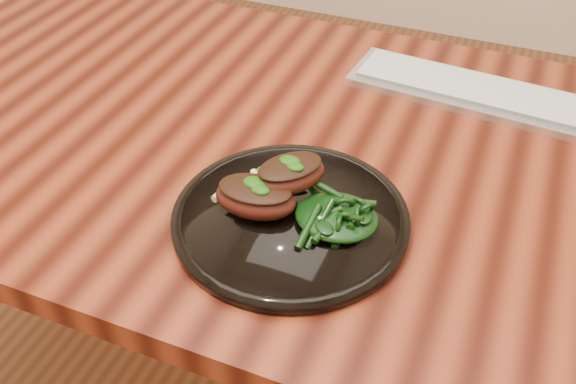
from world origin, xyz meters
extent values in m
cube|color=#340D06|center=(0.00, 0.00, 0.73)|extent=(1.60, 0.80, 0.04)
cylinder|color=#331B0B|center=(-0.74, 0.34, 0.35)|extent=(0.06, 0.06, 0.71)
cylinder|color=black|center=(0.02, -0.18, 0.76)|extent=(0.30, 0.30, 0.02)
torus|color=black|center=(0.02, -0.18, 0.76)|extent=(0.30, 0.30, 0.02)
cylinder|color=black|center=(0.02, -0.18, 0.76)|extent=(0.20, 0.20, 0.00)
ellipsoid|color=#45150D|center=(-0.02, -0.19, 0.79)|extent=(0.11, 0.08, 0.04)
ellipsoid|color=black|center=(-0.02, -0.19, 0.80)|extent=(0.10, 0.07, 0.01)
cylinder|color=beige|center=(-0.07, -0.18, 0.78)|extent=(0.02, 0.05, 0.01)
ellipsoid|color=#0E4006|center=(-0.02, -0.19, 0.81)|extent=(0.03, 0.02, 0.01)
ellipsoid|color=#45150D|center=(0.01, -0.15, 0.80)|extent=(0.11, 0.11, 0.04)
ellipsoid|color=black|center=(0.01, -0.15, 0.82)|extent=(0.10, 0.10, 0.01)
cylinder|color=beige|center=(-0.03, -0.17, 0.80)|extent=(0.03, 0.04, 0.01)
ellipsoid|color=#0E4006|center=(0.01, -0.15, 0.82)|extent=(0.03, 0.02, 0.01)
ellipsoid|color=#0E4006|center=(-0.01, -0.11, 0.77)|extent=(0.08, 0.05, 0.00)
ellipsoid|color=black|center=(0.08, -0.17, 0.78)|extent=(0.11, 0.09, 0.02)
cube|color=silver|center=(0.19, 0.22, 0.76)|extent=(0.42, 0.16, 0.01)
cube|color=silver|center=(0.19, 0.22, 0.77)|extent=(0.39, 0.13, 0.01)
camera|label=1|loc=(0.25, -0.74, 1.31)|focal=40.00mm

